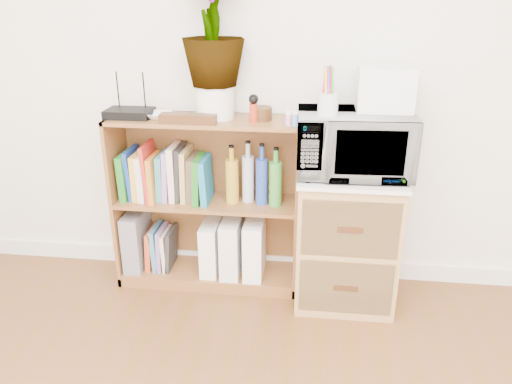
# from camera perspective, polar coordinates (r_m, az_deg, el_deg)

# --- Properties ---
(skirting_board) EXTENTS (4.00, 0.02, 0.10)m
(skirting_board) POSITION_cam_1_polar(r_m,az_deg,el_deg) (3.00, 1.94, -8.09)
(skirting_board) COLOR white
(skirting_board) RESTS_ON ground
(bookshelf) EXTENTS (1.00, 0.30, 0.95)m
(bookshelf) POSITION_cam_1_polar(r_m,az_deg,el_deg) (2.73, -5.54, -1.36)
(bookshelf) COLOR brown
(bookshelf) RESTS_ON ground
(wicker_unit) EXTENTS (0.50, 0.45, 0.70)m
(wicker_unit) POSITION_cam_1_polar(r_m,az_deg,el_deg) (2.66, 10.24, -5.24)
(wicker_unit) COLOR #9E7542
(wicker_unit) RESTS_ON ground
(microwave) EXTENTS (0.56, 0.40, 0.30)m
(microwave) POSITION_cam_1_polar(r_m,az_deg,el_deg) (2.46, 11.06, 5.49)
(microwave) COLOR white
(microwave) RESTS_ON wicker_unit
(pen_cup) EXTENTS (0.09, 0.09, 0.10)m
(pen_cup) POSITION_cam_1_polar(r_m,az_deg,el_deg) (2.33, 8.22, 9.90)
(pen_cup) COLOR silver
(pen_cup) RESTS_ON microwave
(small_appliance) EXTENTS (0.26, 0.22, 0.21)m
(small_appliance) POSITION_cam_1_polar(r_m,az_deg,el_deg) (2.49, 14.51, 11.41)
(small_appliance) COLOR white
(small_appliance) RESTS_ON microwave
(router) EXTENTS (0.23, 0.16, 0.04)m
(router) POSITION_cam_1_polar(r_m,az_deg,el_deg) (2.67, -14.26, 8.73)
(router) COLOR black
(router) RESTS_ON bookshelf
(white_bowl) EXTENTS (0.13, 0.13, 0.03)m
(white_bowl) POSITION_cam_1_polar(r_m,az_deg,el_deg) (2.61, -11.03, 8.58)
(white_bowl) COLOR white
(white_bowl) RESTS_ON bookshelf
(plant_pot) EXTENTS (0.19, 0.19, 0.16)m
(plant_pot) POSITION_cam_1_polar(r_m,az_deg,el_deg) (2.57, -4.74, 10.23)
(plant_pot) COLOR white
(plant_pot) RESTS_ON bookshelf
(potted_plant) EXTENTS (0.32, 0.32, 0.57)m
(potted_plant) POSITION_cam_1_polar(r_m,az_deg,el_deg) (2.52, -5.01, 18.39)
(potted_plant) COLOR #3C722D
(potted_plant) RESTS_ON plant_pot
(trinket_box) EXTENTS (0.28, 0.07, 0.04)m
(trinket_box) POSITION_cam_1_polar(r_m,az_deg,el_deg) (2.49, -7.76, 8.32)
(trinket_box) COLOR #3B2110
(trinket_box) RESTS_ON bookshelf
(kokeshi_doll) EXTENTS (0.04, 0.04, 0.09)m
(kokeshi_doll) POSITION_cam_1_polar(r_m,az_deg,el_deg) (2.49, -0.28, 9.04)
(kokeshi_doll) COLOR #B22B16
(kokeshi_doll) RESTS_ON bookshelf
(wooden_bowl) EXTENTS (0.11, 0.11, 0.06)m
(wooden_bowl) POSITION_cam_1_polar(r_m,az_deg,el_deg) (2.53, 0.59, 8.97)
(wooden_bowl) COLOR #38230F
(wooden_bowl) RESTS_ON bookshelf
(paint_jars) EXTENTS (0.10, 0.04, 0.05)m
(paint_jars) POSITION_cam_1_polar(r_m,az_deg,el_deg) (2.43, 4.50, 8.13)
(paint_jars) COLOR #D0738C
(paint_jars) RESTS_ON bookshelf
(file_box) EXTENTS (0.10, 0.27, 0.33)m
(file_box) POSITION_cam_1_polar(r_m,az_deg,el_deg) (2.95, -13.40, -5.20)
(file_box) COLOR slate
(file_box) RESTS_ON bookshelf
(magazine_holder_left) EXTENTS (0.09, 0.24, 0.29)m
(magazine_holder_left) POSITION_cam_1_polar(r_m,az_deg,el_deg) (2.83, -5.14, -6.24)
(magazine_holder_left) COLOR white
(magazine_holder_left) RESTS_ON bookshelf
(magazine_holder_mid) EXTENTS (0.10, 0.26, 0.32)m
(magazine_holder_mid) POSITION_cam_1_polar(r_m,az_deg,el_deg) (2.80, -2.78, -6.13)
(magazine_holder_mid) COLOR white
(magazine_holder_mid) RESTS_ON bookshelf
(magazine_holder_right) EXTENTS (0.10, 0.26, 0.32)m
(magazine_holder_right) POSITION_cam_1_polar(r_m,az_deg,el_deg) (2.79, -0.17, -6.28)
(magazine_holder_right) COLOR white
(magazine_holder_right) RESTS_ON bookshelf
(cookbooks) EXTENTS (0.48, 0.20, 0.31)m
(cookbooks) POSITION_cam_1_polar(r_m,az_deg,el_deg) (2.73, -10.23, 1.89)
(cookbooks) COLOR #1F7725
(cookbooks) RESTS_ON bookshelf
(liquor_bottles) EXTENTS (0.30, 0.07, 0.32)m
(liquor_bottles) POSITION_cam_1_polar(r_m,az_deg,el_deg) (2.62, -0.22, 1.99)
(liquor_bottles) COLOR gold
(liquor_bottles) RESTS_ON bookshelf
(lower_books) EXTENTS (0.15, 0.19, 0.25)m
(lower_books) POSITION_cam_1_polar(r_m,az_deg,el_deg) (2.93, -10.76, -6.22)
(lower_books) COLOR #C34722
(lower_books) RESTS_ON bookshelf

